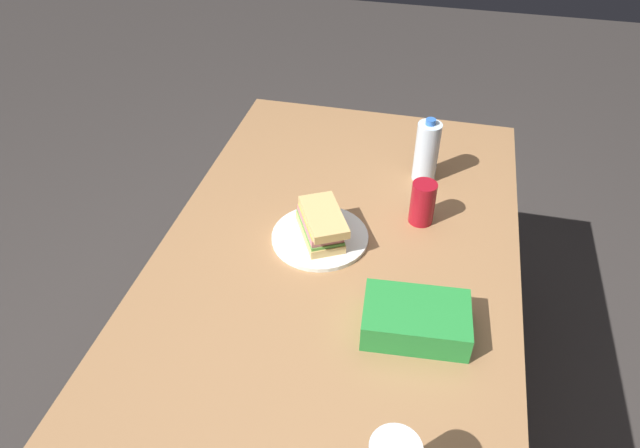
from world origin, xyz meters
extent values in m
plane|color=#383330|center=(0.00, 0.00, 0.00)|extent=(8.00, 8.00, 0.00)
cube|color=#9E7047|center=(0.00, 0.00, 0.70)|extent=(1.56, 0.91, 0.04)
cylinder|color=brown|center=(-0.70, -0.37, 0.34)|extent=(0.07, 0.07, 0.68)
cylinder|color=brown|center=(-0.70, 0.37, 0.34)|extent=(0.07, 0.07, 0.68)
cylinder|color=white|center=(-0.08, -0.05, 0.73)|extent=(0.25, 0.25, 0.01)
cube|color=#DBB26B|center=(-0.08, -0.05, 0.75)|extent=(0.19, 0.16, 0.02)
cube|color=#599E3F|center=(-0.08, -0.05, 0.76)|extent=(0.18, 0.15, 0.01)
cube|color=#C6727A|center=(-0.08, -0.05, 0.78)|extent=(0.18, 0.15, 0.02)
cube|color=yellow|center=(-0.08, -0.05, 0.79)|extent=(0.17, 0.14, 0.01)
cube|color=#DBB26B|center=(-0.08, -0.04, 0.81)|extent=(0.19, 0.16, 0.02)
cylinder|color=maroon|center=(-0.22, 0.19, 0.79)|extent=(0.07, 0.07, 0.12)
cube|color=#268C38|center=(0.16, 0.22, 0.76)|extent=(0.17, 0.24, 0.07)
cylinder|color=silver|center=(-0.42, 0.18, 0.82)|extent=(0.07, 0.07, 0.18)
cylinder|color=blue|center=(-0.42, 0.18, 0.91)|extent=(0.03, 0.03, 0.02)
camera|label=1|loc=(1.02, 0.20, 1.72)|focal=32.35mm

